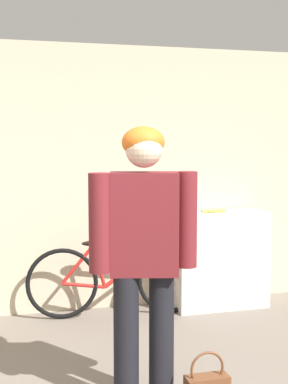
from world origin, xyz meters
The scene contains 5 objects.
wall_back centered at (0.00, 2.94, 1.30)m, with size 8.00×0.07×2.60m.
side_shelf centered at (1.48, 2.67, 0.48)m, with size 0.94×0.43×0.96m.
person centered at (0.22, 0.91, 1.03)m, with size 0.69×0.29×1.77m.
bicycle centered at (0.43, 2.63, 0.36)m, with size 1.73×0.46×0.75m.
banana centered at (1.42, 2.66, 0.98)m, with size 0.27×0.08×0.04m.
Camera 1 is at (-0.64, -2.25, 1.70)m, focal length 50.00 mm.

